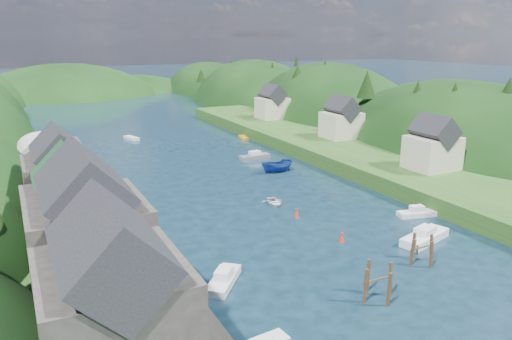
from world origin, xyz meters
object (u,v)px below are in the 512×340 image
piling_cluster_near (378,285)px  piling_cluster_far (422,252)px  channel_buoy_near (342,237)px  channel_buoy_far (297,213)px

piling_cluster_near → piling_cluster_far: (8.72, 3.70, -0.20)m
channel_buoy_near → channel_buoy_far: bearing=92.4°
piling_cluster_far → piling_cluster_near: bearing=-157.0°
piling_cluster_far → channel_buoy_far: piling_cluster_far is taller
piling_cluster_far → channel_buoy_near: (-4.02, 7.97, -0.63)m
piling_cluster_near → piling_cluster_far: bearing=23.0°
piling_cluster_near → channel_buoy_near: (4.70, 11.67, -0.83)m
piling_cluster_near → piling_cluster_far: 9.47m
piling_cluster_near → piling_cluster_far: size_ratio=1.12×
piling_cluster_near → channel_buoy_far: piling_cluster_near is taller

